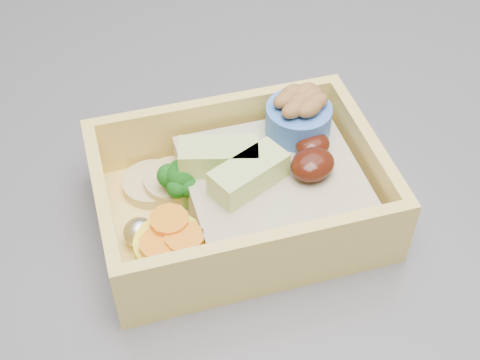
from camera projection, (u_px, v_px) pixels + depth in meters
bento_box at (247, 188)px, 0.48m from camera, size 0.24×0.21×0.07m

